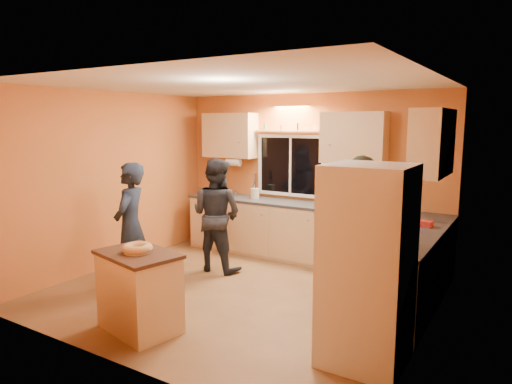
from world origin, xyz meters
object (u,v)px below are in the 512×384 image
Objects in this scene: island at (139,291)px; person_right at (358,238)px; person_left at (131,226)px; refrigerator at (367,266)px; person_center at (216,215)px.

person_right is at bearing 52.50° from island.
person_right is at bearing 79.40° from person_left.
person_left is at bearing 175.75° from refrigerator.
refrigerator reaches higher than island.
island is 2.11m from person_center.
island is 0.59× the size of person_center.
person_center is (0.50, 1.18, -0.00)m from person_left.
refrigerator is at bearing 61.97° from person_left.
refrigerator is 1.85× the size of island.
refrigerator is at bearing 150.45° from person_center.
refrigerator is at bearing 28.25° from island.
island is 2.40m from person_right.
person_left is (-0.99, 0.84, 0.40)m from island.
island is 0.54× the size of person_right.
person_center is at bearing 93.88° from person_right.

